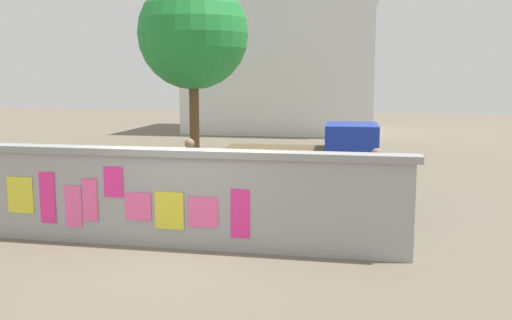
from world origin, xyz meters
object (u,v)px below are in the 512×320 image
motorcycle (207,206)px  person_walking (376,181)px  person_bystander (190,167)px  tree_roadside (193,34)px  bicycle_near (149,187)px  auto_rickshaw_truck (309,163)px

motorcycle → person_walking: bearing=7.6°
person_bystander → tree_roadside: tree_roadside is taller
bicycle_near → person_walking: (5.23, -1.60, 0.62)m
motorcycle → person_bystander: (-0.77, 1.35, 0.52)m
bicycle_near → person_bystander: bearing=-28.8°
bicycle_near → tree_roadside: bearing=99.5°
motorcycle → auto_rickshaw_truck: bearing=61.0°
tree_roadside → auto_rickshaw_truck: bearing=-54.0°
bicycle_near → person_bystander: (1.24, -0.68, 0.62)m
motorcycle → person_walking: person_walking is taller
auto_rickshaw_truck → motorcycle: auto_rickshaw_truck is taller
auto_rickshaw_truck → person_bystander: size_ratio=2.26×
person_bystander → tree_roadside: size_ratio=0.25×
auto_rickshaw_truck → person_bystander: (-2.43, -1.66, 0.09)m
tree_roadside → person_bystander: bearing=-73.3°
auto_rickshaw_truck → person_walking: (1.56, -2.58, 0.09)m
person_bystander → person_walking: bearing=-13.0°
person_walking → person_bystander: 4.09m
bicycle_near → tree_roadside: tree_roadside is taller
auto_rickshaw_truck → tree_roadside: bearing=126.0°
auto_rickshaw_truck → bicycle_near: size_ratio=2.20×
auto_rickshaw_truck → person_bystander: 2.94m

